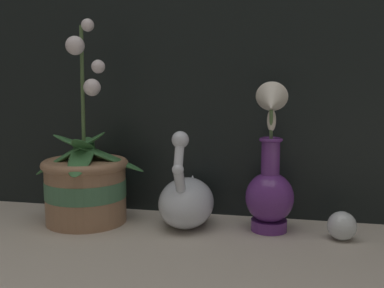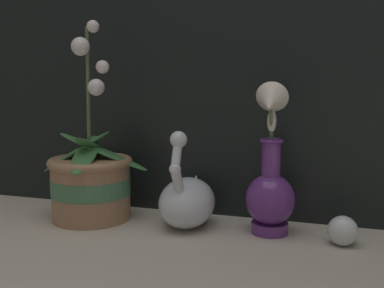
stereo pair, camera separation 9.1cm
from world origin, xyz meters
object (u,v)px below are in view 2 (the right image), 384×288
object	(u,v)px
orchid_potted_plant	(91,180)
glass_sphere	(343,231)
blue_vase	(270,184)
swan_figurine	(187,199)

from	to	relation	value
orchid_potted_plant	glass_sphere	size ratio (longest dim) A/B	7.73
orchid_potted_plant	glass_sphere	distance (m)	0.53
orchid_potted_plant	glass_sphere	world-z (taller)	orchid_potted_plant
orchid_potted_plant	blue_vase	xyz separation A→B (m)	(0.39, 0.02, 0.01)
swan_figurine	blue_vase	distance (m)	0.18
blue_vase	glass_sphere	xyz separation A→B (m)	(0.14, -0.02, -0.07)
blue_vase	orchid_potted_plant	bearing A→B (deg)	-177.24
glass_sphere	blue_vase	bearing A→B (deg)	170.31
orchid_potted_plant	blue_vase	distance (m)	0.39
swan_figurine	glass_sphere	distance (m)	0.31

